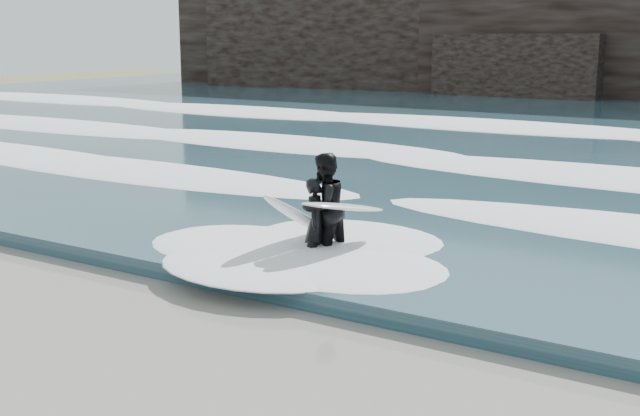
% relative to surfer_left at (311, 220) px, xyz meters
% --- Properties ---
extents(ground, '(120.00, 120.00, 0.00)m').
position_rel_surfer_left_xyz_m(ground, '(-0.57, -5.20, -0.78)').
color(ground, olive).
rests_on(ground, ground).
extents(sea, '(90.00, 52.00, 0.30)m').
position_rel_surfer_left_xyz_m(sea, '(-0.57, 23.80, -0.63)').
color(sea, '#25434F').
rests_on(sea, ground).
extents(foam_near, '(60.00, 3.20, 0.20)m').
position_rel_surfer_left_xyz_m(foam_near, '(-0.57, 3.80, -0.38)').
color(foam_near, white).
rests_on(foam_near, sea).
extents(foam_mid, '(60.00, 4.00, 0.24)m').
position_rel_surfer_left_xyz_m(foam_mid, '(-0.57, 10.80, -0.36)').
color(foam_mid, white).
rests_on(foam_mid, sea).
extents(foam_far, '(60.00, 4.80, 0.30)m').
position_rel_surfer_left_xyz_m(foam_far, '(-0.57, 19.80, -0.33)').
color(foam_far, white).
rests_on(foam_far, sea).
extents(surfer_left, '(0.99, 1.92, 1.54)m').
position_rel_surfer_left_xyz_m(surfer_left, '(0.00, 0.00, 0.00)').
color(surfer_left, black).
rests_on(surfer_left, ground).
extents(surfer_right, '(1.35, 2.14, 1.96)m').
position_rel_surfer_left_xyz_m(surfer_right, '(0.18, 0.19, 0.21)').
color(surfer_right, black).
rests_on(surfer_right, ground).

